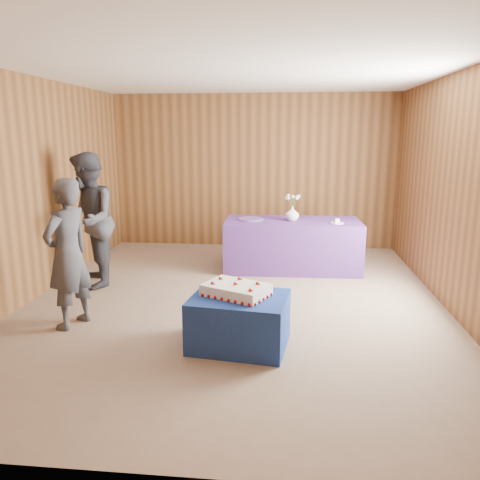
# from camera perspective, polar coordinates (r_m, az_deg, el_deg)

# --- Properties ---
(ground) EXTENTS (6.00, 6.00, 0.00)m
(ground) POSITION_cam_1_polar(r_m,az_deg,el_deg) (5.76, -0.66, -7.58)
(ground) COLOR #88725E
(ground) RESTS_ON ground
(room_shell) EXTENTS (5.04, 6.04, 2.72)m
(room_shell) POSITION_cam_1_polar(r_m,az_deg,el_deg) (5.41, -0.70, 10.65)
(room_shell) COLOR brown
(room_shell) RESTS_ON ground
(cake_table) EXTENTS (0.98, 0.81, 0.50)m
(cake_table) POSITION_cam_1_polar(r_m,az_deg,el_deg) (4.56, -0.09, -9.88)
(cake_table) COLOR navy
(cake_table) RESTS_ON ground
(serving_table) EXTENTS (2.03, 0.97, 0.75)m
(serving_table) POSITION_cam_1_polar(r_m,az_deg,el_deg) (7.08, 6.36, -0.60)
(serving_table) COLOR #633186
(serving_table) RESTS_ON ground
(sheet_cake) EXTENTS (0.73, 0.64, 0.14)m
(sheet_cake) POSITION_cam_1_polar(r_m,az_deg,el_deg) (4.49, -0.46, -6.08)
(sheet_cake) COLOR white
(sheet_cake) RESTS_ON cake_table
(vase) EXTENTS (0.23, 0.23, 0.21)m
(vase) POSITION_cam_1_polar(r_m,az_deg,el_deg) (6.98, 6.38, 3.23)
(vase) COLOR white
(vase) RESTS_ON serving_table
(flower_spray) EXTENTS (0.23, 0.23, 0.17)m
(flower_spray) POSITION_cam_1_polar(r_m,az_deg,el_deg) (6.94, 6.43, 5.26)
(flower_spray) COLOR #316127
(flower_spray) RESTS_ON vase
(platter) EXTENTS (0.51, 0.51, 0.02)m
(platter) POSITION_cam_1_polar(r_m,az_deg,el_deg) (7.02, 1.29, 2.57)
(platter) COLOR #654993
(platter) RESTS_ON serving_table
(plate) EXTENTS (0.23, 0.23, 0.01)m
(plate) POSITION_cam_1_polar(r_m,az_deg,el_deg) (6.88, 11.74, 2.07)
(plate) COLOR silver
(plate) RESTS_ON serving_table
(cake_slice) EXTENTS (0.07, 0.06, 0.07)m
(cake_slice) POSITION_cam_1_polar(r_m,az_deg,el_deg) (6.88, 11.76, 2.35)
(cake_slice) COLOR white
(cake_slice) RESTS_ON plate
(knife) EXTENTS (0.26, 0.05, 0.00)m
(knife) POSITION_cam_1_polar(r_m,az_deg,el_deg) (6.77, 12.19, 1.83)
(knife) COLOR #B5B5BA
(knife) RESTS_ON serving_table
(guest_left) EXTENTS (0.54, 0.67, 1.58)m
(guest_left) POSITION_cam_1_polar(r_m,az_deg,el_deg) (5.17, -20.27, -1.63)
(guest_left) COLOR #3D3F48
(guest_left) RESTS_ON ground
(guest_right) EXTENTS (0.96, 1.06, 1.79)m
(guest_right) POSITION_cam_1_polar(r_m,az_deg,el_deg) (6.46, -18.00, 2.24)
(guest_right) COLOR #383943
(guest_right) RESTS_ON ground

